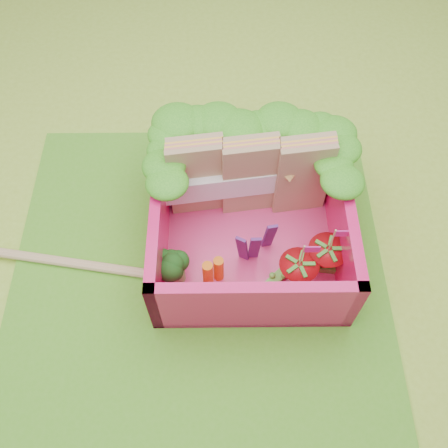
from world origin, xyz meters
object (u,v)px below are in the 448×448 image
(chopsticks, at_px, (41,258))
(broccoli, at_px, (175,266))
(strawberry_right, at_px, (325,259))
(bento_box, at_px, (250,222))
(sandwich_stack, at_px, (250,176))
(strawberry_left, at_px, (297,273))

(chopsticks, bearing_deg, broccoli, -10.20)
(strawberry_right, bearing_deg, chopsticks, 176.86)
(bento_box, height_order, broccoli, bento_box)
(bento_box, distance_m, sandwich_stack, 0.33)
(bento_box, relative_size, sandwich_stack, 1.07)
(broccoli, distance_m, chopsticks, 1.01)
(strawberry_left, height_order, chopsticks, strawberry_left)
(broccoli, xyz_separation_m, strawberry_right, (1.00, 0.07, -0.04))
(strawberry_right, height_order, chopsticks, strawberry_right)
(chopsticks, bearing_deg, strawberry_right, -3.14)
(broccoli, distance_m, strawberry_right, 1.01)
(bento_box, xyz_separation_m, strawberry_left, (0.30, -0.35, -0.09))
(strawberry_left, bearing_deg, bento_box, 130.56)
(sandwich_stack, xyz_separation_m, strawberry_right, (0.49, -0.56, -0.19))
(bento_box, distance_m, chopsticks, 1.51)
(bento_box, height_order, chopsticks, bento_box)
(sandwich_stack, xyz_separation_m, broccoli, (-0.51, -0.63, -0.15))
(broccoli, bearing_deg, chopsticks, 169.80)
(broccoli, bearing_deg, sandwich_stack, 50.90)
(bento_box, bearing_deg, sandwich_stack, 89.15)
(bento_box, height_order, strawberry_left, same)
(broccoli, relative_size, strawberry_left, 0.68)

